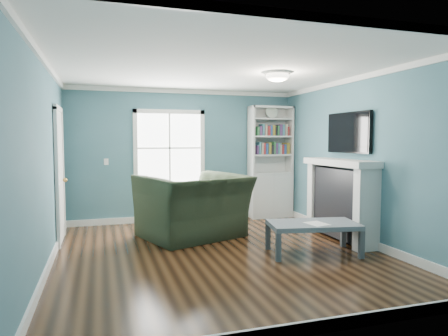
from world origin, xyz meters
name	(u,v)px	position (x,y,z in m)	size (l,w,h in m)	color
floor	(221,254)	(0.00, 0.00, 0.00)	(5.00, 5.00, 0.00)	black
room_walls	(221,142)	(0.00, 0.00, 1.58)	(5.00, 5.00, 5.00)	#386470
trim	(221,167)	(0.00, 0.00, 1.24)	(4.50, 5.00, 2.60)	white
window	(170,148)	(-0.30, 2.49, 1.45)	(1.40, 0.06, 1.50)	white
bookshelf	(270,173)	(1.77, 2.30, 0.92)	(0.90, 0.35, 2.31)	silver
fireplace	(341,201)	(2.08, 0.20, 0.64)	(0.44, 1.58, 1.30)	black
tv	(349,133)	(2.20, 0.20, 1.72)	(0.06, 1.10, 0.65)	black
door	(59,174)	(-2.22, 1.40, 1.07)	(0.12, 0.98, 2.17)	silver
ceiling_fixture	(277,76)	(0.90, 0.10, 2.55)	(0.38, 0.38, 0.15)	white
light_switch	(106,162)	(-1.50, 2.48, 1.20)	(0.08, 0.01, 0.12)	white
recliner	(194,196)	(-0.15, 1.05, 0.69)	(1.59, 1.03, 1.39)	black
coffee_table	(313,226)	(1.25, -0.38, 0.39)	(1.32, 0.88, 0.45)	#434B51
paper_sheet	(317,224)	(1.25, -0.48, 0.45)	(0.25, 0.32, 0.00)	white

